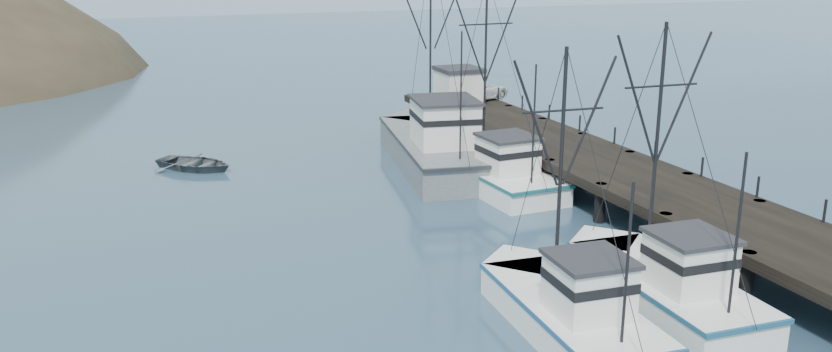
{
  "coord_description": "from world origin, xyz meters",
  "views": [
    {
      "loc": [
        -10.82,
        -21.42,
        13.13
      ],
      "look_at": [
        2.73,
        13.87,
        2.5
      ],
      "focal_mm": 35.0,
      "sensor_mm": 36.0,
      "label": 1
    }
  ],
  "objects_px": {
    "trawler_near": "(661,283)",
    "trawler_far": "(492,172)",
    "trawler_mid": "(566,308)",
    "pickup_truck": "(477,90)",
    "motorboat": "(195,169)",
    "work_vessel": "(436,145)",
    "pier_shed": "(459,86)",
    "pier": "(590,161)"
  },
  "relations": [
    {
      "from": "trawler_mid",
      "to": "work_vessel",
      "type": "bearing_deg",
      "value": 79.12
    },
    {
      "from": "pier",
      "to": "trawler_far",
      "type": "bearing_deg",
      "value": 150.14
    },
    {
      "from": "pier_shed",
      "to": "pickup_truck",
      "type": "relative_size",
      "value": 0.59
    },
    {
      "from": "trawler_near",
      "to": "motorboat",
      "type": "relative_size",
      "value": 2.17
    },
    {
      "from": "trawler_mid",
      "to": "trawler_far",
      "type": "bearing_deg",
      "value": 72.07
    },
    {
      "from": "work_vessel",
      "to": "pier_shed",
      "type": "bearing_deg",
      "value": 57.68
    },
    {
      "from": "trawler_far",
      "to": "pickup_truck",
      "type": "height_order",
      "value": "trawler_far"
    },
    {
      "from": "pier",
      "to": "pickup_truck",
      "type": "bearing_deg",
      "value": 85.48
    },
    {
      "from": "trawler_mid",
      "to": "trawler_far",
      "type": "height_order",
      "value": "trawler_far"
    },
    {
      "from": "pickup_truck",
      "to": "motorboat",
      "type": "bearing_deg",
      "value": 85.48
    },
    {
      "from": "trawler_near",
      "to": "trawler_far",
      "type": "height_order",
      "value": "trawler_far"
    },
    {
      "from": "pier",
      "to": "trawler_far",
      "type": "height_order",
      "value": "trawler_far"
    },
    {
      "from": "pickup_truck",
      "to": "motorboat",
      "type": "xyz_separation_m",
      "value": [
        -21.67,
        -5.43,
        -2.75
      ]
    },
    {
      "from": "pier",
      "to": "pier_shed",
      "type": "xyz_separation_m",
      "value": [
        -0.77,
        16.47,
        1.73
      ]
    },
    {
      "from": "trawler_far",
      "to": "work_vessel",
      "type": "xyz_separation_m",
      "value": [
        -1.21,
        5.59,
        0.41
      ]
    },
    {
      "from": "trawler_near",
      "to": "work_vessel",
      "type": "xyz_separation_m",
      "value": [
        -0.16,
        22.3,
        0.41
      ]
    },
    {
      "from": "trawler_near",
      "to": "pier_shed",
      "type": "height_order",
      "value": "trawler_near"
    },
    {
      "from": "work_vessel",
      "to": "trawler_far",
      "type": "bearing_deg",
      "value": -77.81
    },
    {
      "from": "trawler_far",
      "to": "work_vessel",
      "type": "height_order",
      "value": "work_vessel"
    },
    {
      "from": "trawler_mid",
      "to": "work_vessel",
      "type": "xyz_separation_m",
      "value": [
        4.41,
        22.96,
        0.41
      ]
    },
    {
      "from": "pier",
      "to": "trawler_mid",
      "type": "bearing_deg",
      "value": -125.23
    },
    {
      "from": "pier",
      "to": "trawler_mid",
      "type": "distance_m",
      "value": 17.96
    },
    {
      "from": "motorboat",
      "to": "work_vessel",
      "type": "bearing_deg",
      "value": -62.91
    },
    {
      "from": "pier",
      "to": "pickup_truck",
      "type": "height_order",
      "value": "pickup_truck"
    },
    {
      "from": "pier",
      "to": "work_vessel",
      "type": "xyz_separation_m",
      "value": [
        -5.94,
        8.3,
        -0.46
      ]
    },
    {
      "from": "pier_shed",
      "to": "motorboat",
      "type": "xyz_separation_m",
      "value": [
        -19.48,
        -3.9,
        -3.42
      ]
    },
    {
      "from": "motorboat",
      "to": "trawler_near",
      "type": "bearing_deg",
      "value": -107.74
    },
    {
      "from": "pickup_truck",
      "to": "pier_shed",
      "type": "bearing_deg",
      "value": 106.34
    },
    {
      "from": "trawler_near",
      "to": "pickup_truck",
      "type": "xyz_separation_m",
      "value": [
        7.2,
        31.99,
        1.93
      ]
    },
    {
      "from": "pier_shed",
      "to": "pickup_truck",
      "type": "bearing_deg",
      "value": 34.93
    },
    {
      "from": "trawler_mid",
      "to": "trawler_far",
      "type": "relative_size",
      "value": 0.86
    },
    {
      "from": "trawler_mid",
      "to": "pier",
      "type": "bearing_deg",
      "value": 54.77
    },
    {
      "from": "trawler_mid",
      "to": "pickup_truck",
      "type": "distance_m",
      "value": 34.77
    },
    {
      "from": "trawler_near",
      "to": "work_vessel",
      "type": "height_order",
      "value": "work_vessel"
    },
    {
      "from": "pickup_truck",
      "to": "motorboat",
      "type": "distance_m",
      "value": 22.51
    },
    {
      "from": "pier_shed",
      "to": "motorboat",
      "type": "distance_m",
      "value": 20.16
    },
    {
      "from": "trawler_near",
      "to": "pier",
      "type": "bearing_deg",
      "value": 67.57
    },
    {
      "from": "work_vessel",
      "to": "pier_shed",
      "type": "distance_m",
      "value": 9.9
    },
    {
      "from": "trawler_mid",
      "to": "pier_shed",
      "type": "xyz_separation_m",
      "value": [
        9.58,
        31.12,
        2.6
      ]
    },
    {
      "from": "trawler_far",
      "to": "pickup_truck",
      "type": "bearing_deg",
      "value": 68.08
    },
    {
      "from": "trawler_near",
      "to": "pickup_truck",
      "type": "relative_size",
      "value": 2.02
    },
    {
      "from": "trawler_near",
      "to": "trawler_far",
      "type": "bearing_deg",
      "value": 86.41
    }
  ]
}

